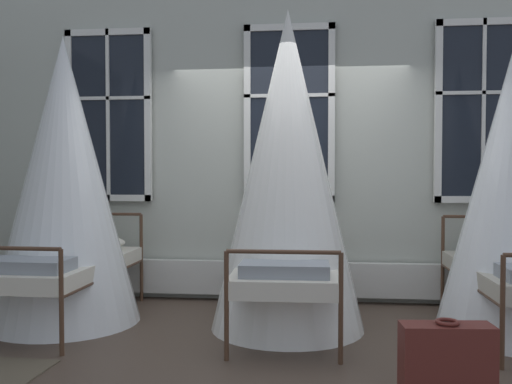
# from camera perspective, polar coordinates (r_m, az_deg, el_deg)

# --- Properties ---
(ground) EXTENTS (18.10, 18.10, 0.00)m
(ground) POSITION_cam_1_polar(r_m,az_deg,el_deg) (5.05, 2.90, -13.80)
(ground) COLOR #4C3D33
(back_wall_with_windows) EXTENTS (8.05, 0.10, 3.56)m
(back_wall_with_windows) POSITION_cam_1_polar(r_m,az_deg,el_deg) (5.97, 3.50, 5.88)
(back_wall_with_windows) COLOR #B2B7AD
(back_wall_with_windows) RESTS_ON ground
(window_bank) EXTENTS (4.92, 0.10, 2.87)m
(window_bank) POSITION_cam_1_polar(r_m,az_deg,el_deg) (5.84, 3.44, -0.10)
(window_bank) COLOR black
(window_bank) RESTS_ON ground
(cot_first) EXTENTS (1.35, 1.85, 2.62)m
(cot_first) POSITION_cam_1_polar(r_m,az_deg,el_deg) (5.32, -19.24, 0.71)
(cot_first) COLOR #4C3323
(cot_first) RESTS_ON ground
(cot_second) EXTENTS (1.35, 1.84, 2.80)m
(cot_second) POSITION_cam_1_polar(r_m,az_deg,el_deg) (4.84, 3.29, 1.77)
(cot_second) COLOR #4C3323
(cot_second) RESTS_ON ground
(suitcase_dark) EXTENTS (0.57, 0.25, 0.47)m
(suitcase_dark) POSITION_cam_1_polar(r_m,az_deg,el_deg) (3.72, 19.18, -16.08)
(suitcase_dark) COLOR #5B231E
(suitcase_dark) RESTS_ON ground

